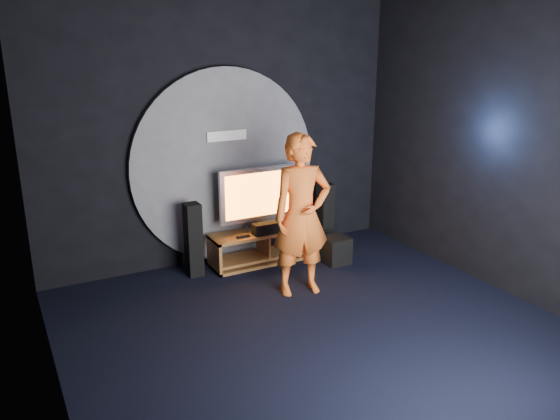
% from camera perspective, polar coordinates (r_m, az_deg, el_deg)
% --- Properties ---
extents(floor, '(5.00, 5.00, 0.00)m').
position_cam_1_polar(floor, '(5.78, 4.47, -12.81)').
color(floor, black).
rests_on(floor, ground).
extents(back_wall, '(5.00, 0.04, 3.50)m').
position_cam_1_polar(back_wall, '(7.33, -5.94, 8.09)').
color(back_wall, black).
rests_on(back_wall, ground).
extents(left_wall, '(0.04, 5.00, 3.50)m').
position_cam_1_polar(left_wall, '(4.35, -23.88, 0.60)').
color(left_wall, black).
rests_on(left_wall, ground).
extents(right_wall, '(0.04, 5.00, 3.50)m').
position_cam_1_polar(right_wall, '(6.83, 22.87, 6.20)').
color(right_wall, black).
rests_on(right_wall, ground).
extents(wall_disc_panel, '(2.60, 0.11, 2.60)m').
position_cam_1_polar(wall_disc_panel, '(7.36, -5.66, 4.58)').
color(wall_disc_panel, '#515156').
rests_on(wall_disc_panel, ground).
extents(media_console, '(1.47, 0.45, 0.45)m').
position_cam_1_polar(media_console, '(7.47, -1.71, -4.01)').
color(media_console, brown).
rests_on(media_console, ground).
extents(tv, '(1.17, 0.22, 0.86)m').
position_cam_1_polar(tv, '(7.30, -2.05, 1.49)').
color(tv, '#B7B7BE').
rests_on(tv, media_console).
extents(center_speaker, '(0.40, 0.15, 0.15)m').
position_cam_1_polar(center_speaker, '(7.25, -1.32, -1.90)').
color(center_speaker, black).
rests_on(center_speaker, media_console).
extents(remote, '(0.18, 0.05, 0.02)m').
position_cam_1_polar(remote, '(7.14, -3.87, -2.80)').
color(remote, black).
rests_on(remote, media_console).
extents(tower_speaker_left, '(0.19, 0.21, 0.96)m').
position_cam_1_polar(tower_speaker_left, '(7.03, -9.04, -3.10)').
color(tower_speaker_left, black).
rests_on(tower_speaker_left, ground).
extents(tower_speaker_right, '(0.19, 0.21, 0.96)m').
position_cam_1_polar(tower_speaker_right, '(7.94, 4.72, -0.61)').
color(tower_speaker_right, black).
rests_on(tower_speaker_right, ground).
extents(subwoofer, '(0.33, 0.33, 0.37)m').
position_cam_1_polar(subwoofer, '(7.48, 5.83, -4.18)').
color(subwoofer, black).
rests_on(subwoofer, ground).
extents(player, '(0.77, 0.57, 1.92)m').
position_cam_1_polar(player, '(6.34, 2.27, -0.57)').
color(player, orange).
rests_on(player, ground).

